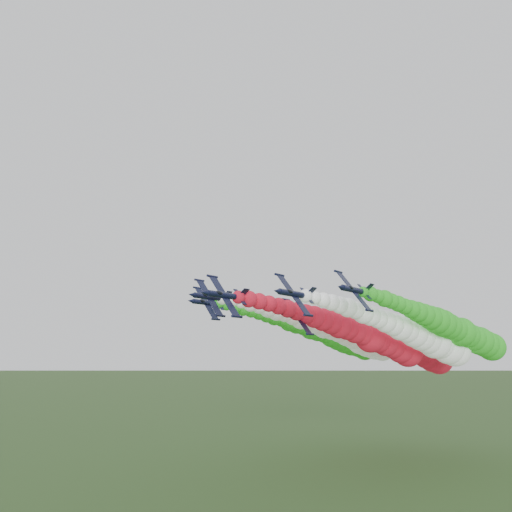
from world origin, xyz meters
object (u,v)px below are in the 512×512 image
object	(u,v)px
jet_trail	(410,348)
jet_outer_left	(329,335)
jet_inner_left	(346,335)
jet_lead	(367,336)
jet_outer_right	(458,331)
jet_inner_right	(422,337)

from	to	relation	value
jet_trail	jet_outer_left	bearing A→B (deg)	-158.79
jet_inner_left	jet_trail	world-z (taller)	jet_inner_left
jet_lead	jet_outer_right	distance (m)	25.23
jet_inner_right	jet_outer_left	size ratio (longest dim) A/B	1.00
jet_outer_right	jet_trail	world-z (taller)	jet_outer_right
jet_inner_right	jet_outer_right	xyz separation A→B (m)	(6.91, 8.10, 1.65)
jet_inner_right	jet_trail	size ratio (longest dim) A/B	1.00
jet_outer_left	jet_outer_right	xyz separation A→B (m)	(39.76, -0.59, 0.07)
jet_outer_left	jet_lead	bearing A→B (deg)	-39.95
jet_outer_left	jet_trail	xyz separation A→B (m)	(22.44, 8.71, -4.23)
jet_inner_left	jet_outer_right	world-z (taller)	jet_outer_right
jet_lead	jet_inner_left	distance (m)	14.10
jet_inner_right	jet_outer_right	world-z (taller)	jet_outer_right
jet_outer_right	jet_trail	distance (m)	20.13
jet_outer_left	jet_outer_right	bearing A→B (deg)	-0.85
jet_lead	jet_trail	world-z (taller)	jet_lead
jet_outer_left	jet_inner_left	bearing A→B (deg)	-40.32
jet_lead	jet_inner_right	bearing A→B (deg)	41.67
jet_inner_right	jet_trail	bearing A→B (deg)	120.92
jet_lead	jet_outer_left	size ratio (longest dim) A/B	1.00
jet_lead	jet_outer_left	xyz separation A→B (m)	(-21.95, 18.39, 1.42)
jet_trail	jet_inner_left	bearing A→B (deg)	-121.99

